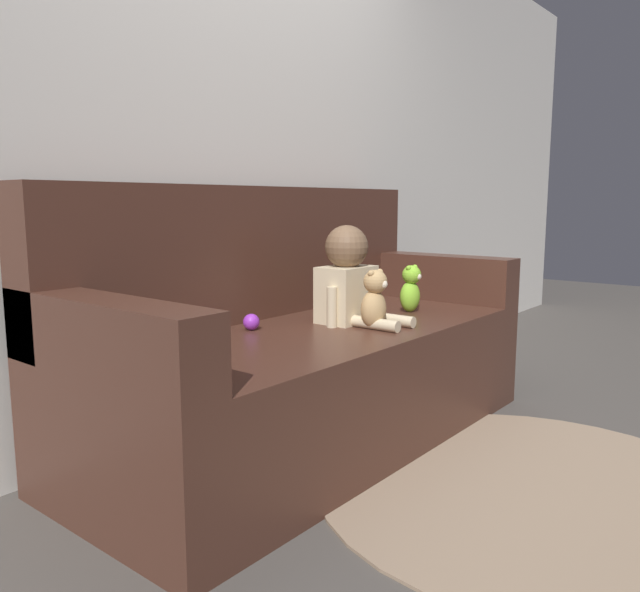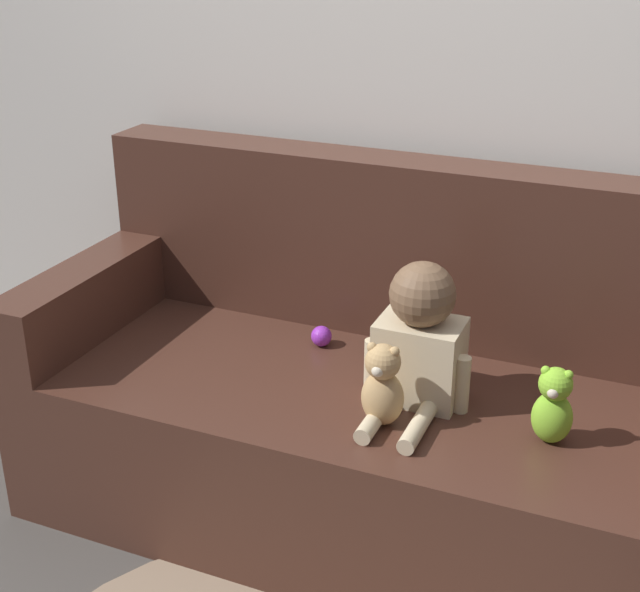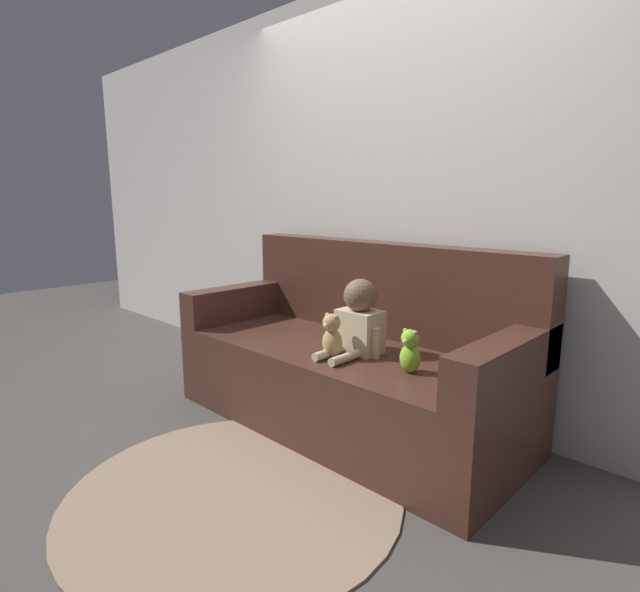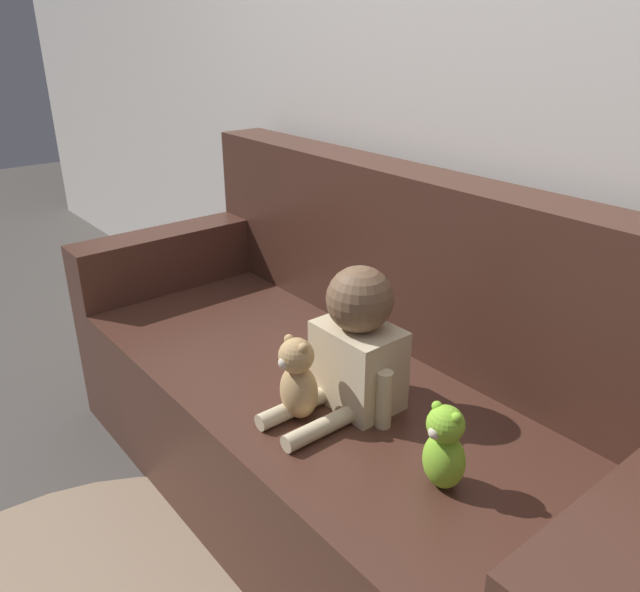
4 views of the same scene
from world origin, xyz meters
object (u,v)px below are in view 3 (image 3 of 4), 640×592
object	(u,v)px
plush_toy_side	(410,351)
couch	(351,363)
toy_ball	(332,328)
teddy_bear_brown	(332,336)
person_baby	(359,320)

from	to	relation	value
plush_toy_side	couch	bearing A→B (deg)	159.96
toy_ball	plush_toy_side	bearing A→B (deg)	-19.79
teddy_bear_brown	plush_toy_side	bearing A→B (deg)	11.79
teddy_bear_brown	plush_toy_side	world-z (taller)	teddy_bear_brown
person_baby	toy_ball	xyz separation A→B (m)	(-0.37, 0.20, -0.15)
teddy_bear_brown	couch	bearing A→B (deg)	110.37
couch	toy_ball	size ratio (longest dim) A/B	31.73
couch	toy_ball	distance (m)	0.28
teddy_bear_brown	plush_toy_side	distance (m)	0.43
couch	toy_ball	bearing A→B (deg)	160.83
couch	person_baby	size ratio (longest dim) A/B	5.09
couch	person_baby	bearing A→B (deg)	-38.78
plush_toy_side	toy_ball	distance (m)	0.79
person_baby	plush_toy_side	bearing A→B (deg)	-10.79
teddy_bear_brown	toy_ball	distance (m)	0.48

